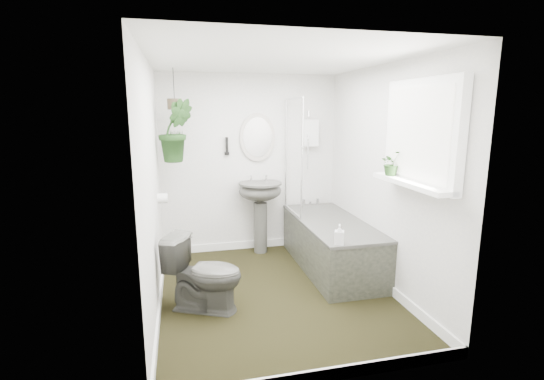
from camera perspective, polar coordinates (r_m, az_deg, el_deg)
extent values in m
cube|color=black|center=(4.19, 0.49, -14.78)|extent=(2.30, 2.80, 0.02)
cube|color=white|center=(3.79, 0.55, 18.58)|extent=(2.30, 2.80, 0.02)
cube|color=silver|center=(5.18, -3.20, 3.77)|extent=(2.30, 0.02, 2.30)
cube|color=silver|center=(2.51, 8.21, -4.64)|extent=(2.30, 0.02, 2.30)
cube|color=silver|center=(3.72, -17.11, 0.25)|extent=(0.02, 2.80, 2.30)
cube|color=silver|center=(4.24, 15.92, 1.64)|extent=(0.02, 2.80, 2.30)
cube|color=white|center=(4.16, 0.49, -14.04)|extent=(2.30, 2.80, 0.10)
cube|color=white|center=(5.28, 5.57, 8.24)|extent=(0.20, 0.10, 0.35)
ellipsoid|color=#BDB3A6|center=(5.13, -2.11, 7.63)|extent=(0.46, 0.03, 0.62)
cylinder|color=black|center=(5.06, -6.55, 6.38)|extent=(0.04, 0.04, 0.22)
cylinder|color=white|center=(4.45, -15.59, -1.17)|extent=(0.11, 0.11, 0.11)
cube|color=white|center=(3.56, 20.86, 7.65)|extent=(0.08, 1.00, 0.90)
cube|color=white|center=(3.57, 19.45, 0.94)|extent=(0.18, 1.00, 0.04)
cube|color=white|center=(3.53, 20.25, 7.67)|extent=(0.01, 0.86, 0.76)
imported|color=#42423D|center=(3.78, -9.74, -11.79)|extent=(0.80, 0.66, 0.71)
imported|color=black|center=(3.79, 16.94, 3.75)|extent=(0.23, 0.20, 0.23)
imported|color=black|center=(4.60, -13.75, 8.34)|extent=(0.42, 0.36, 0.70)
imported|color=black|center=(3.84, 9.72, -6.35)|extent=(0.12, 0.12, 0.20)
cylinder|color=#473B2A|center=(4.60, -13.92, 11.98)|extent=(0.16, 0.16, 0.12)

